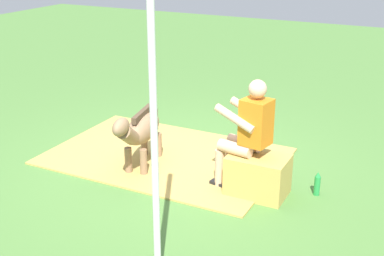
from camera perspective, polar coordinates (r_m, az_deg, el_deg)
ground_plane at (r=6.60m, az=-1.94°, el=-4.31°), size 24.00×24.00×0.00m
hay_patch at (r=6.88m, az=-2.99°, el=-3.13°), size 3.03×2.05×0.02m
hay_bale at (r=5.89m, az=7.33°, el=-5.23°), size 0.67×0.48×0.47m
person_seated at (r=5.75m, az=6.11°, el=-0.28°), size 0.70×0.49×1.35m
pony_standing at (r=6.39m, az=-5.76°, el=-0.24°), size 0.48×1.34×0.88m
soda_bottle at (r=6.03m, az=13.76°, el=-6.05°), size 0.07×0.07×0.29m
tent_pole_left at (r=4.05m, az=-4.20°, el=-1.94°), size 0.06×0.06×2.49m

